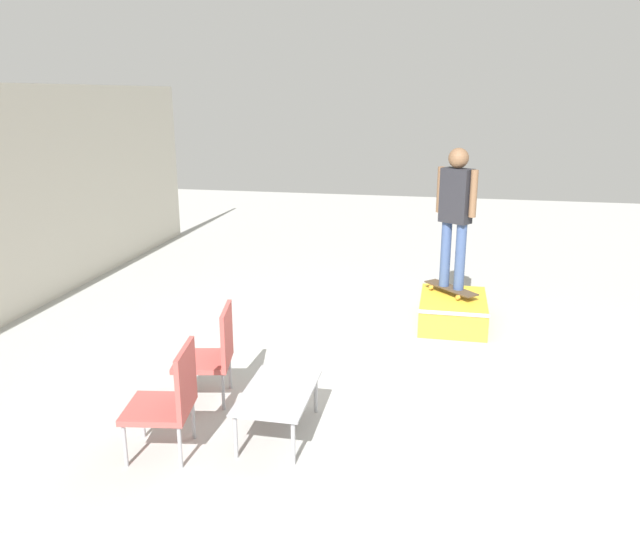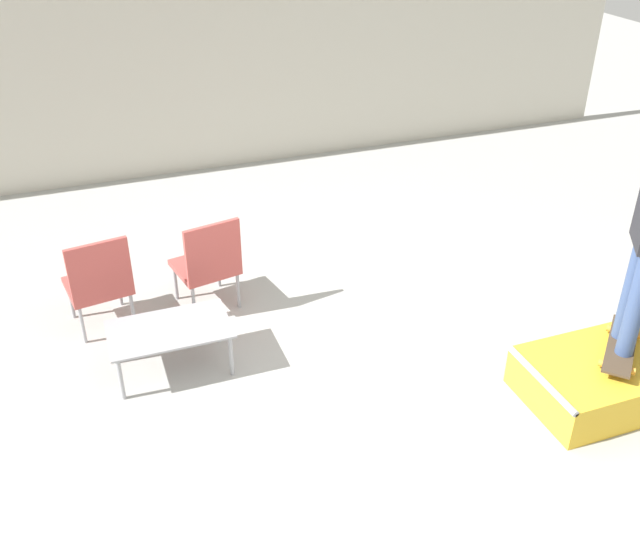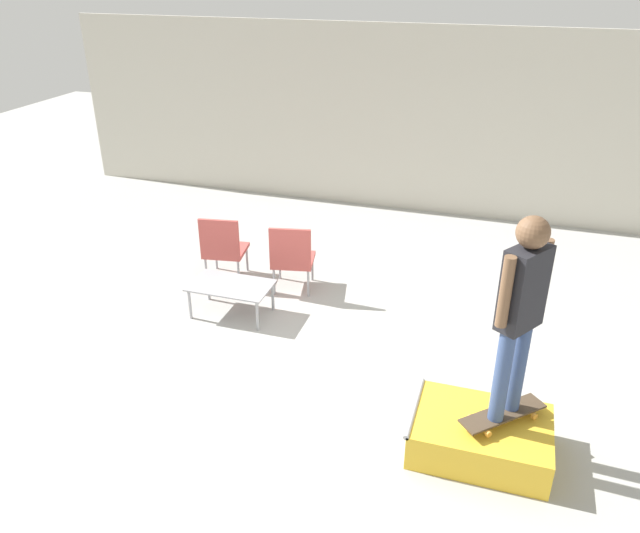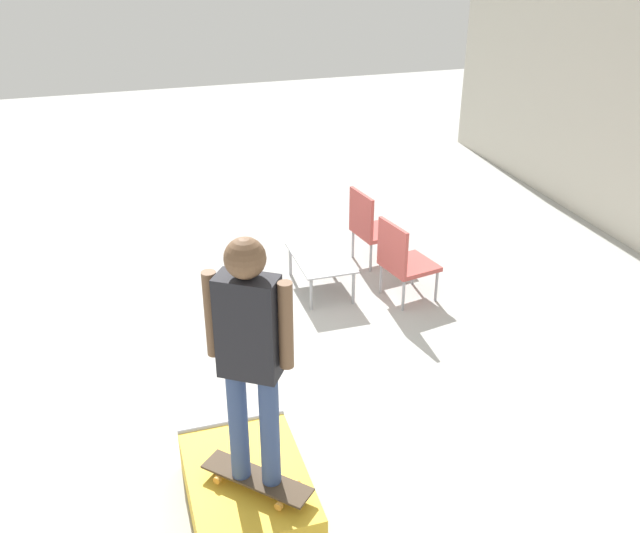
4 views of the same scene
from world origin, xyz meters
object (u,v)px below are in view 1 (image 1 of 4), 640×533
at_px(person_skater, 456,207).
at_px(patio_chair_right, 213,351).
at_px(skate_ramp_box, 453,311).
at_px(coffee_table, 278,396).
at_px(skateboard_on_ramp, 451,288).
at_px(patio_chair_left, 170,397).

bearing_deg(person_skater, patio_chair_right, 83.90).
relative_size(skate_ramp_box, coffee_table, 1.23).
bearing_deg(patio_chair_right, skateboard_on_ramp, 129.09).
relative_size(patio_chair_left, patio_chair_right, 1.00).
xyz_separation_m(patio_chair_left, patio_chair_right, (0.96, 0.00, 0.00)).
xyz_separation_m(coffee_table, patio_chair_left, (-0.46, 0.78, 0.14)).
height_order(skateboard_on_ramp, patio_chair_right, patio_chair_right).
distance_m(patio_chair_left, patio_chair_right, 0.96).
height_order(person_skater, patio_chair_right, person_skater).
bearing_deg(skate_ramp_box, person_skater, 13.47).
bearing_deg(person_skater, coffee_table, 98.97).
distance_m(coffee_table, patio_chair_left, 0.91).
height_order(person_skater, coffee_table, person_skater).
xyz_separation_m(person_skater, patio_chair_left, (-3.68, 2.23, -1.00)).
xyz_separation_m(skate_ramp_box, patio_chair_left, (-3.51, 2.27, 0.33)).
height_order(coffee_table, patio_chair_right, patio_chair_right).
relative_size(coffee_table, patio_chair_right, 1.04).
bearing_deg(person_skater, skateboard_on_ramp, -101.72).
xyz_separation_m(skate_ramp_box, coffee_table, (-3.05, 1.49, 0.19)).
bearing_deg(skate_ramp_box, coffee_table, 153.98).
height_order(skateboard_on_ramp, coffee_table, skateboard_on_ramp).
distance_m(skate_ramp_box, patio_chair_left, 4.20).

